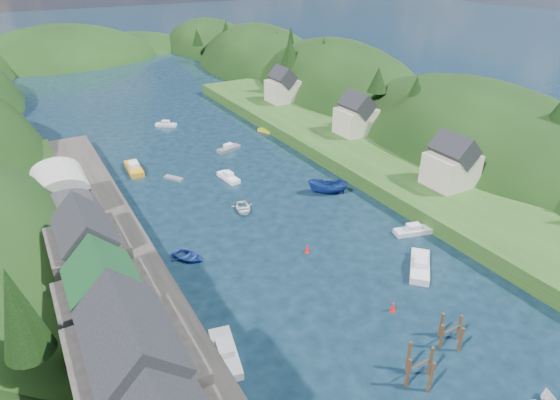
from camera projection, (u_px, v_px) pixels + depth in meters
ground at (219, 170)px, 83.87m from camera, size 600.00×600.00×0.00m
hillside_right at (337, 128)px, 126.38m from camera, size 36.00×245.56×48.00m
far_hills at (97, 82)px, 184.21m from camera, size 103.00×68.00×44.00m
hill_trees at (187, 89)px, 90.34m from camera, size 92.13×150.62×12.01m
quay_left at (123, 308)px, 49.85m from camera, size 12.00×110.00×2.00m
terrace_left_grass at (52, 330)px, 46.63m from camera, size 12.00×110.00×2.50m
quayside_buildings at (128, 359)px, 35.71m from camera, size 8.00×35.84×12.90m
boat_sheds at (67, 204)px, 61.47m from camera, size 7.00×21.00×7.50m
terrace_right at (364, 155)px, 86.74m from camera, size 16.00×120.00×2.40m
right_bank_cottages at (351, 117)px, 92.26m from camera, size 9.00×59.24×8.41m
piling_cluster_near at (419, 369)px, 42.09m from camera, size 3.28×3.05×3.91m
piling_cluster_far at (450, 334)px, 46.23m from camera, size 2.99×2.81×3.51m
channel_buoy_near at (393, 307)px, 50.73m from camera, size 0.70×0.70×1.10m
channel_buoy_far at (307, 249)px, 60.67m from camera, size 0.70×0.70×1.10m
moored_boats at (292, 250)px, 60.08m from camera, size 37.13×93.38×2.48m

